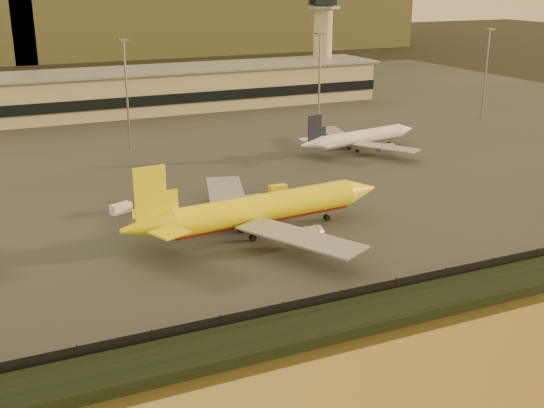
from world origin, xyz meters
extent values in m
plane|color=black|center=(0.00, 0.00, 0.00)|extent=(900.00, 900.00, 0.00)
cube|color=black|center=(0.00, -17.00, 0.70)|extent=(320.00, 7.00, 1.40)
cube|color=#2D2D2D|center=(0.00, 95.00, 0.10)|extent=(320.00, 220.00, 0.20)
cube|color=black|center=(0.00, -13.00, 1.30)|extent=(300.00, 0.05, 2.20)
cube|color=tan|center=(0.00, 125.00, 6.20)|extent=(160.00, 22.00, 12.00)
cube|color=black|center=(0.00, 113.80, 5.20)|extent=(160.00, 0.60, 3.00)
cube|color=gray|center=(0.00, 125.00, 12.50)|extent=(164.00, 24.00, 0.60)
cylinder|color=tan|center=(70.00, 131.00, 15.20)|extent=(6.40, 6.40, 30.00)
cylinder|color=gray|center=(70.00, 131.00, 29.40)|extent=(11.20, 11.20, 0.80)
cylinder|color=slate|center=(-10.00, 80.00, 12.70)|extent=(0.50, 0.50, 25.00)
cube|color=slate|center=(-10.00, 80.00, 25.40)|extent=(2.20, 2.20, 0.40)
cylinder|color=slate|center=(40.00, 78.00, 12.70)|extent=(0.50, 0.50, 25.00)
cube|color=slate|center=(40.00, 78.00, 25.40)|extent=(2.20, 2.20, 0.40)
cylinder|color=slate|center=(90.00, 72.00, 12.70)|extent=(0.50, 0.50, 25.00)
cube|color=slate|center=(90.00, 72.00, 25.40)|extent=(2.20, 2.20, 0.40)
cylinder|color=yellow|center=(-4.13, 14.37, 4.49)|extent=(31.55, 7.22, 4.52)
cylinder|color=#BA1D0A|center=(-4.13, 14.37, 3.70)|extent=(30.60, 6.16, 3.52)
cone|color=yellow|center=(14.48, 16.00, 4.49)|extent=(6.45, 5.03, 4.52)
cone|color=yellow|center=(-23.61, 12.67, 4.83)|extent=(8.18, 5.18, 4.52)
cube|color=yellow|center=(-22.74, 12.75, 9.80)|extent=(4.79, 0.78, 7.91)
cube|color=yellow|center=(-22.27, 17.33, 5.17)|extent=(5.20, 5.16, 0.27)
cube|color=yellow|center=(-21.49, 8.32, 5.17)|extent=(5.68, 5.65, 0.27)
cube|color=gray|center=(-6.05, 26.29, 3.70)|extent=(11.54, 20.47, 0.27)
cylinder|color=gray|center=(-3.63, 23.55, 2.46)|extent=(5.41, 2.93, 2.49)
cube|color=gray|center=(-3.95, 2.31, 3.70)|extent=(14.29, 20.18, 0.27)
cylinder|color=gray|center=(-2.04, 5.42, 2.46)|extent=(5.41, 2.93, 2.49)
cylinder|color=black|center=(7.77, 15.41, 0.70)|extent=(1.06, 0.87, 0.99)
cylinder|color=slate|center=(7.77, 15.41, 1.22)|extent=(0.17, 0.17, 2.03)
cylinder|color=black|center=(-7.20, 12.06, 0.70)|extent=(1.06, 0.87, 0.99)
cylinder|color=slate|center=(-7.20, 12.06, 1.22)|extent=(0.17, 0.17, 2.03)
cylinder|color=black|center=(-7.56, 16.12, 0.70)|extent=(1.06, 0.87, 0.99)
cylinder|color=slate|center=(-7.56, 16.12, 1.22)|extent=(0.17, 0.17, 2.03)
cylinder|color=white|center=(39.29, 55.25, 3.33)|extent=(23.90, 7.27, 3.29)
cylinder|color=gray|center=(39.29, 55.25, 2.75)|extent=(23.13, 6.44, 2.57)
cone|color=white|center=(53.24, 57.65, 3.33)|extent=(5.10, 4.03, 3.29)
cone|color=white|center=(24.70, 52.73, 3.57)|extent=(6.40, 4.25, 3.29)
cube|color=black|center=(25.35, 52.85, 7.19)|extent=(3.61, 0.87, 5.76)
cube|color=white|center=(25.44, 56.20, 3.82)|extent=(3.70, 3.56, 0.20)
cube|color=white|center=(26.56, 49.72, 3.82)|extent=(4.37, 4.30, 0.20)
cube|color=gray|center=(37.11, 64.06, 2.75)|extent=(7.64, 15.45, 0.20)
cylinder|color=gray|center=(39.11, 62.15, 1.85)|extent=(4.20, 2.45, 1.81)
cube|color=gray|center=(40.18, 46.22, 2.75)|extent=(11.71, 15.01, 0.20)
cylinder|color=gray|center=(41.43, 48.69, 1.85)|extent=(4.20, 2.45, 1.81)
cylinder|color=black|center=(48.21, 56.79, 0.56)|extent=(0.81, 0.69, 0.72)
cylinder|color=slate|center=(48.21, 56.79, 0.94)|extent=(0.17, 0.17, 1.48)
cylinder|color=black|center=(37.11, 53.37, 0.56)|extent=(0.81, 0.69, 0.72)
cylinder|color=slate|center=(37.11, 53.37, 0.94)|extent=(0.17, 0.17, 1.48)
cylinder|color=black|center=(36.61, 56.29, 0.56)|extent=(0.81, 0.69, 0.72)
cylinder|color=slate|center=(36.61, 56.29, 0.94)|extent=(0.17, 0.17, 1.48)
cube|color=yellow|center=(6.85, 32.74, 0.97)|extent=(3.49, 1.70, 1.54)
cube|color=white|center=(-22.79, 33.68, 1.04)|extent=(4.09, 3.04, 1.68)
camera|label=1|loc=(-45.69, -78.61, 39.08)|focal=45.00mm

